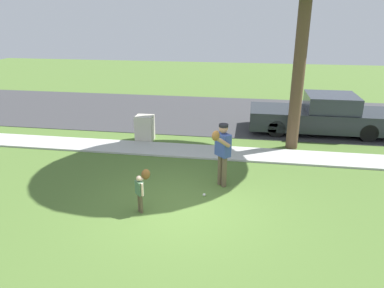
{
  "coord_description": "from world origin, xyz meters",
  "views": [
    {
      "loc": [
        1.4,
        -7.46,
        4.33
      ],
      "look_at": [
        -0.11,
        1.63,
        1.0
      ],
      "focal_mm": 33.67,
      "sensor_mm": 36.0,
      "label": 1
    }
  ],
  "objects_px": {
    "person_child": "(142,186)",
    "utility_cabinet": "(145,128)",
    "baseball": "(204,195)",
    "person_adult": "(222,148)",
    "parked_pickup_dark": "(321,116)"
  },
  "relations": [
    {
      "from": "person_adult",
      "to": "person_child",
      "type": "relative_size",
      "value": 1.76
    },
    {
      "from": "person_child",
      "to": "parked_pickup_dark",
      "type": "distance_m",
      "value": 8.5
    },
    {
      "from": "person_child",
      "to": "parked_pickup_dark",
      "type": "xyz_separation_m",
      "value": [
        5.05,
        6.84,
        0.03
      ]
    },
    {
      "from": "person_adult",
      "to": "utility_cabinet",
      "type": "xyz_separation_m",
      "value": [
        -3.05,
        3.25,
        -0.61
      ]
    },
    {
      "from": "person_child",
      "to": "utility_cabinet",
      "type": "xyz_separation_m",
      "value": [
        -1.36,
        4.82,
        -0.18
      ]
    },
    {
      "from": "parked_pickup_dark",
      "to": "baseball",
      "type": "bearing_deg",
      "value": 57.8
    },
    {
      "from": "baseball",
      "to": "person_child",
      "type": "bearing_deg",
      "value": -145.24
    },
    {
      "from": "person_child",
      "to": "utility_cabinet",
      "type": "distance_m",
      "value": 5.02
    },
    {
      "from": "person_child",
      "to": "parked_pickup_dark",
      "type": "relative_size",
      "value": 0.19
    },
    {
      "from": "person_adult",
      "to": "person_child",
      "type": "xyz_separation_m",
      "value": [
        -1.69,
        -1.58,
        -0.43
      ]
    },
    {
      "from": "baseball",
      "to": "parked_pickup_dark",
      "type": "relative_size",
      "value": 0.01
    },
    {
      "from": "person_child",
      "to": "utility_cabinet",
      "type": "height_order",
      "value": "person_child"
    },
    {
      "from": "utility_cabinet",
      "to": "person_adult",
      "type": "bearing_deg",
      "value": -46.75
    },
    {
      "from": "baseball",
      "to": "person_adult",
      "type": "bearing_deg",
      "value": 60.74
    },
    {
      "from": "utility_cabinet",
      "to": "person_child",
      "type": "bearing_deg",
      "value": -74.25
    }
  ]
}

